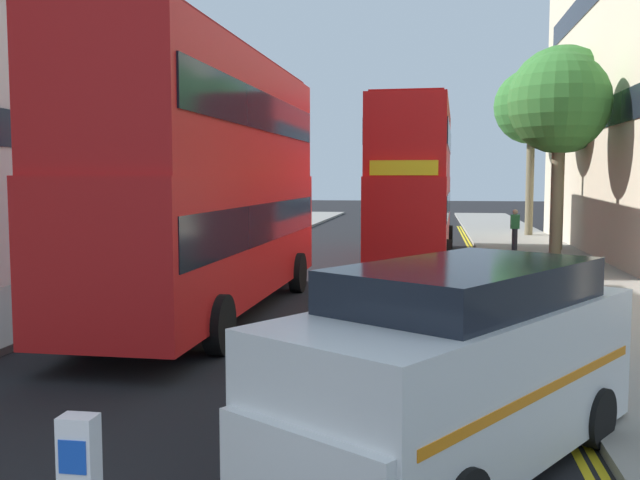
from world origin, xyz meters
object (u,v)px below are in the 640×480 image
Objects in this scene: double_decker_bus_away at (210,177)px; taxi_minivan at (453,367)px; pedestrian_far at (515,229)px; double_decker_bus_oncoming at (414,177)px.

taxi_minivan is (4.99, -7.53, -1.96)m from double_decker_bus_away.
taxi_minivan is at bearing -98.01° from pedestrian_far.
pedestrian_far is at bearing 81.99° from taxi_minivan.
double_decker_bus_oncoming is 6.72× the size of pedestrian_far.
double_decker_bus_away is 2.15× the size of taxi_minivan.
double_decker_bus_away is at bearing -109.65° from double_decker_bus_oncoming.
double_decker_bus_away is 6.69× the size of pedestrian_far.
double_decker_bus_oncoming is at bearing 70.35° from double_decker_bus_away.
double_decker_bus_away reaches higher than pedestrian_far.
double_decker_bus_away is 1.00× the size of double_decker_bus_oncoming.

